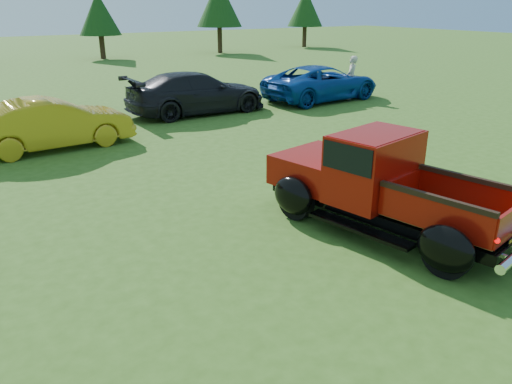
{
  "coord_description": "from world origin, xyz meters",
  "views": [
    {
      "loc": [
        -4.12,
        -6.1,
        3.69
      ],
      "look_at": [
        -0.15,
        0.2,
        0.86
      ],
      "focal_mm": 35.0,
      "sensor_mm": 36.0,
      "label": 1
    }
  ],
  "objects_px": {
    "tree_mid_right": "(99,14)",
    "show_car_yellow": "(53,124)",
    "pickup_truck": "(372,182)",
    "show_car_grey": "(197,93)",
    "spectator": "(351,78)",
    "tree_far_east": "(305,8)",
    "tree_east": "(219,3)",
    "show_car_blue": "(322,83)"
  },
  "relations": [
    {
      "from": "tree_east",
      "to": "show_car_grey",
      "type": "distance_m",
      "value": 22.9
    },
    {
      "from": "spectator",
      "to": "tree_far_east",
      "type": "bearing_deg",
      "value": -160.03
    },
    {
      "from": "tree_mid_right",
      "to": "tree_east",
      "type": "relative_size",
      "value": 0.81
    },
    {
      "from": "pickup_truck",
      "to": "tree_mid_right",
      "type": "bearing_deg",
      "value": 70.35
    },
    {
      "from": "pickup_truck",
      "to": "tree_east",
      "type": "bearing_deg",
      "value": 54.33
    },
    {
      "from": "tree_mid_right",
      "to": "show_car_grey",
      "type": "relative_size",
      "value": 0.88
    },
    {
      "from": "tree_far_east",
      "to": "pickup_truck",
      "type": "xyz_separation_m",
      "value": [
        -22.09,
        -30.81,
        -2.46
      ]
    },
    {
      "from": "tree_far_east",
      "to": "show_car_grey",
      "type": "bearing_deg",
      "value": -134.88
    },
    {
      "from": "tree_east",
      "to": "show_car_blue",
      "type": "distance_m",
      "value": 21.08
    },
    {
      "from": "show_car_grey",
      "to": "spectator",
      "type": "bearing_deg",
      "value": -97.45
    },
    {
      "from": "pickup_truck",
      "to": "show_car_yellow",
      "type": "height_order",
      "value": "pickup_truck"
    },
    {
      "from": "tree_mid_right",
      "to": "pickup_truck",
      "type": "bearing_deg",
      "value": -97.69
    },
    {
      "from": "tree_mid_right",
      "to": "tree_east",
      "type": "xyz_separation_m",
      "value": [
        9.0,
        -0.5,
        0.68
      ]
    },
    {
      "from": "tree_mid_right",
      "to": "show_car_yellow",
      "type": "relative_size",
      "value": 1.08
    },
    {
      "from": "show_car_yellow",
      "to": "show_car_grey",
      "type": "distance_m",
      "value": 5.66
    },
    {
      "from": "tree_mid_right",
      "to": "spectator",
      "type": "relative_size",
      "value": 2.57
    },
    {
      "from": "spectator",
      "to": "pickup_truck",
      "type": "bearing_deg",
      "value": 12.47
    },
    {
      "from": "tree_east",
      "to": "spectator",
      "type": "distance_m",
      "value": 21.18
    },
    {
      "from": "tree_mid_right",
      "to": "pickup_truck",
      "type": "height_order",
      "value": "tree_mid_right"
    },
    {
      "from": "tree_far_east",
      "to": "show_car_blue",
      "type": "height_order",
      "value": "tree_far_east"
    },
    {
      "from": "tree_east",
      "to": "show_car_grey",
      "type": "xyz_separation_m",
      "value": [
        -11.5,
        -19.59,
        -2.93
      ]
    },
    {
      "from": "pickup_truck",
      "to": "show_car_grey",
      "type": "relative_size",
      "value": 0.95
    },
    {
      "from": "tree_mid_right",
      "to": "tree_far_east",
      "type": "relative_size",
      "value": 0.92
    },
    {
      "from": "show_car_blue",
      "to": "pickup_truck",
      "type": "bearing_deg",
      "value": 140.45
    },
    {
      "from": "tree_mid_right",
      "to": "spectator",
      "type": "distance_m",
      "value": 21.38
    },
    {
      "from": "pickup_truck",
      "to": "spectator",
      "type": "bearing_deg",
      "value": 37.34
    },
    {
      "from": "tree_mid_right",
      "to": "spectator",
      "type": "height_order",
      "value": "tree_mid_right"
    },
    {
      "from": "tree_mid_right",
      "to": "show_car_blue",
      "type": "bearing_deg",
      "value": -82.06
    },
    {
      "from": "show_car_yellow",
      "to": "spectator",
      "type": "distance_m",
      "value": 11.84
    },
    {
      "from": "tree_mid_right",
      "to": "tree_far_east",
      "type": "bearing_deg",
      "value": 1.59
    },
    {
      "from": "tree_east",
      "to": "pickup_truck",
      "type": "relative_size",
      "value": 1.14
    },
    {
      "from": "show_car_yellow",
      "to": "show_car_grey",
      "type": "bearing_deg",
      "value": -71.73
    },
    {
      "from": "show_car_grey",
      "to": "show_car_blue",
      "type": "height_order",
      "value": "show_car_grey"
    },
    {
      "from": "tree_mid_right",
      "to": "tree_east",
      "type": "height_order",
      "value": "tree_east"
    },
    {
      "from": "spectator",
      "to": "show_car_blue",
      "type": "bearing_deg",
      "value": -57.79
    },
    {
      "from": "tree_east",
      "to": "show_car_blue",
      "type": "relative_size",
      "value": 1.09
    },
    {
      "from": "show_car_grey",
      "to": "spectator",
      "type": "relative_size",
      "value": 2.91
    },
    {
      "from": "tree_mid_right",
      "to": "show_car_yellow",
      "type": "height_order",
      "value": "tree_mid_right"
    },
    {
      "from": "tree_far_east",
      "to": "show_car_blue",
      "type": "xyz_separation_m",
      "value": [
        -15.15,
        -20.95,
        -2.56
      ]
    },
    {
      "from": "tree_east",
      "to": "tree_mid_right",
      "type": "bearing_deg",
      "value": 176.82
    },
    {
      "from": "tree_east",
      "to": "show_car_yellow",
      "type": "bearing_deg",
      "value": -127.69
    },
    {
      "from": "pickup_truck",
      "to": "show_car_yellow",
      "type": "relative_size",
      "value": 1.15
    }
  ]
}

